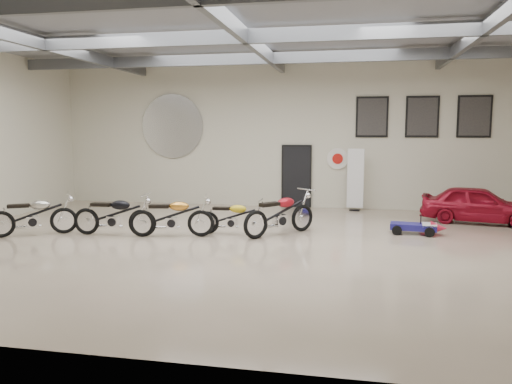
% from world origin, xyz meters
% --- Properties ---
extents(floor, '(16.00, 12.00, 0.01)m').
position_xyz_m(floor, '(0.00, 0.00, 0.00)').
color(floor, tan).
rests_on(floor, ground).
extents(ceiling, '(16.00, 12.00, 0.01)m').
position_xyz_m(ceiling, '(0.00, 0.00, 5.00)').
color(ceiling, gray).
rests_on(ceiling, back_wall).
extents(back_wall, '(16.00, 0.02, 5.00)m').
position_xyz_m(back_wall, '(0.00, 6.00, 2.50)').
color(back_wall, beige).
rests_on(back_wall, floor).
extents(ceiling_beams, '(15.80, 11.80, 0.32)m').
position_xyz_m(ceiling_beams, '(0.00, 0.00, 4.75)').
color(ceiling_beams, '#55585C').
rests_on(ceiling_beams, ceiling).
extents(door, '(0.92, 0.08, 2.10)m').
position_xyz_m(door, '(0.50, 5.95, 1.05)').
color(door, black).
rests_on(door, back_wall).
extents(logo_plaque, '(2.30, 0.06, 1.16)m').
position_xyz_m(logo_plaque, '(-4.00, 5.95, 2.80)').
color(logo_plaque, silver).
rests_on(logo_plaque, back_wall).
extents(poster_left, '(1.05, 0.08, 1.35)m').
position_xyz_m(poster_left, '(3.00, 5.96, 3.10)').
color(poster_left, black).
rests_on(poster_left, back_wall).
extents(poster_mid, '(1.05, 0.08, 1.35)m').
position_xyz_m(poster_mid, '(4.60, 5.96, 3.10)').
color(poster_mid, black).
rests_on(poster_mid, back_wall).
extents(poster_right, '(1.05, 0.08, 1.35)m').
position_xyz_m(poster_right, '(6.20, 5.96, 3.10)').
color(poster_right, black).
rests_on(poster_right, back_wall).
extents(oil_sign, '(0.72, 0.10, 0.72)m').
position_xyz_m(oil_sign, '(1.90, 5.95, 1.70)').
color(oil_sign, white).
rests_on(oil_sign, back_wall).
extents(banner_stand, '(0.57, 0.30, 2.00)m').
position_xyz_m(banner_stand, '(2.51, 5.50, 1.00)').
color(banner_stand, white).
rests_on(banner_stand, floor).
extents(motorcycle_silver, '(2.13, 1.65, 1.09)m').
position_xyz_m(motorcycle_silver, '(-5.54, -0.06, 0.55)').
color(motorcycle_silver, silver).
rests_on(motorcycle_silver, floor).
extents(motorcycle_black, '(2.15, 0.72, 1.11)m').
position_xyz_m(motorcycle_black, '(-3.52, 0.33, 0.55)').
color(motorcycle_black, silver).
rests_on(motorcycle_black, floor).
extents(motorcycle_gold, '(2.17, 1.05, 1.08)m').
position_xyz_m(motorcycle_gold, '(-2.02, 0.51, 0.54)').
color(motorcycle_gold, silver).
rests_on(motorcycle_gold, floor).
extents(motorcycle_yellow, '(1.82, 0.57, 0.95)m').
position_xyz_m(motorcycle_yellow, '(-0.59, 1.01, 0.47)').
color(motorcycle_yellow, silver).
rests_on(motorcycle_yellow, floor).
extents(motorcycle_red, '(1.99, 2.11, 1.15)m').
position_xyz_m(motorcycle_red, '(0.61, 1.23, 0.58)').
color(motorcycle_red, silver).
rests_on(motorcycle_red, floor).
extents(go_kart, '(1.47, 0.79, 0.51)m').
position_xyz_m(go_kart, '(4.11, 1.99, 0.26)').
color(go_kart, navy).
rests_on(go_kart, floor).
extents(vintage_car, '(1.89, 3.35, 1.08)m').
position_xyz_m(vintage_car, '(6.00, 4.00, 0.54)').
color(vintage_car, maroon).
rests_on(vintage_car, floor).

